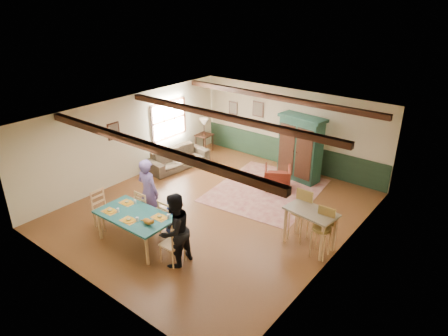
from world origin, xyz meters
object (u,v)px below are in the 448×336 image
Objects in this scene: dining_chair_far_right at (171,218)px; person_man at (148,192)px; dining_chair_end_right at (172,243)px; table_lamp at (204,127)px; counter_table at (310,229)px; armchair at (277,178)px; armoire at (300,148)px; bar_stool_right at (321,234)px; dining_chair_end_left at (104,210)px; end_table at (204,143)px; person_child at (173,215)px; cat at (148,221)px; sofa at (178,158)px; dining_chair_far_left at (147,207)px; person_woman at (175,230)px; bar_stool_left at (299,216)px; dining_table at (136,229)px.

person_man reaches higher than dining_chair_far_right.
dining_chair_end_right is 6.83m from table_lamp.
counter_table is (3.78, 1.61, -0.42)m from person_man.
armoire is at bearing -130.18° from armchair.
bar_stool_right reaches higher than dining_chair_far_right.
person_man reaches higher than armchair.
person_man is at bearing -43.15° from dining_chair_end_left.
end_table is at bearing 0.00° from table_lamp.
table_lamp is at bearing -57.91° from person_child.
armoire is at bearing -24.84° from dining_chair_end_left.
dining_chair_far_right is 1.00× the size of dining_chair_end_left.
cat is at bearing 99.46° from person_child.
armoire is at bearing -58.11° from sofa.
dining_chair_far_left is 2.64× the size of cat.
person_woman is 0.77× the size of sofa.
bar_stool_right is (0.37, -0.18, 0.11)m from counter_table.
bar_stool_left is (2.57, 1.73, 0.10)m from person_child.
person_man is (-0.43, 0.84, 0.51)m from dining_table.
person_child is 2.79× the size of cat.
person_child is at bearing 64.28° from dining_table.
table_lamp is at bearing -65.68° from person_man.
dining_table is 1.89× the size of dining_chair_far_left.
bar_stool_left reaches higher than dining_chair_far_right.
table_lamp is (-3.82, 0.99, 0.61)m from armchair.
armoire reaches higher than dining_chair_far_left.
end_table is 6.80m from counter_table.
dining_chair_far_left is 5.35m from end_table.
sofa is 6.37m from bar_stool_right.
armoire is (1.75, 4.82, 0.15)m from person_man.
dining_chair_far_right is at bearing 174.29° from person_man.
dining_chair_far_left is at bearing 37.18° from armchair.
dining_table is at bearing 119.05° from dining_chair_far_left.
sofa is 3.34× the size of end_table.
table_lamp is at bearing 118.87° from cat.
cat is at bearing 136.55° from person_man.
bar_stool_right is at bearing -27.65° from end_table.
armchair is (0.73, 3.77, -0.17)m from person_child.
armoire reaches higher than person_man.
dining_chair_end_right is at bearing 136.17° from dining_chair_far_right.
dining_chair_end_left is 0.83× the size of bar_stool_right.
dining_table is at bearing -90.00° from person_woman.
dining_table is 0.84× the size of sofa.
table_lamp is at bearing -172.15° from armoire.
person_child is 3.84m from armchair.
table_lamp is (-3.08, 4.76, 0.45)m from person_child.
cat is 0.32× the size of counter_table.
bar_stool_left reaches higher than dining_table.
table_lamp is 0.51× the size of bar_stool_right.
dining_chair_end_right is 0.55× the size of person_man.
dining_chair_end_right is 0.79× the size of bar_stool_left.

